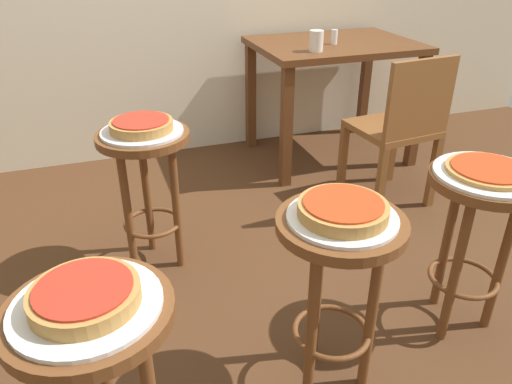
% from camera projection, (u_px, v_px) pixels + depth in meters
% --- Properties ---
extents(ground_plane, '(6.00, 6.00, 0.00)m').
position_uv_depth(ground_plane, '(243.00, 283.00, 2.21)').
color(ground_plane, '#4C2D19').
extents(stool_foreground, '(0.39, 0.39, 0.65)m').
position_uv_depth(stool_foreground, '(98.00, 361.00, 1.19)').
color(stool_foreground, brown).
rests_on(stool_foreground, ground_plane).
extents(serving_plate_foreground, '(0.34, 0.34, 0.01)m').
position_uv_depth(serving_plate_foreground, '(87.00, 305.00, 1.11)').
color(serving_plate_foreground, silver).
rests_on(serving_plate_foreground, stool_foreground).
extents(pizza_foreground, '(0.25, 0.25, 0.05)m').
position_uv_depth(pizza_foreground, '(85.00, 295.00, 1.09)').
color(pizza_foreground, '#B78442').
rests_on(pizza_foreground, serving_plate_foreground).
extents(stool_middle, '(0.39, 0.39, 0.65)m').
position_uv_depth(stool_middle, '(338.00, 266.00, 1.52)').
color(stool_middle, brown).
rests_on(stool_middle, ground_plane).
extents(serving_plate_middle, '(0.33, 0.33, 0.01)m').
position_uv_depth(serving_plate_middle, '(342.00, 218.00, 1.44)').
color(serving_plate_middle, silver).
rests_on(serving_plate_middle, stool_middle).
extents(pizza_middle, '(0.26, 0.26, 0.05)m').
position_uv_depth(pizza_middle, '(343.00, 209.00, 1.43)').
color(pizza_middle, '#B78442').
rests_on(pizza_middle, serving_plate_middle).
extents(stool_leftside, '(0.39, 0.39, 0.65)m').
position_uv_depth(stool_leftside, '(478.00, 217.00, 1.78)').
color(stool_leftside, brown).
rests_on(stool_leftside, ground_plane).
extents(serving_plate_leftside, '(0.37, 0.37, 0.01)m').
position_uv_depth(serving_plate_leftside, '(488.00, 174.00, 1.70)').
color(serving_plate_leftside, silver).
rests_on(serving_plate_leftside, stool_leftside).
extents(pizza_leftside, '(0.29, 0.29, 0.02)m').
position_uv_depth(pizza_leftside, '(489.00, 170.00, 1.69)').
color(pizza_leftside, '#B78442').
rests_on(pizza_leftside, serving_plate_leftside).
extents(stool_rear, '(0.39, 0.39, 0.65)m').
position_uv_depth(stool_rear, '(146.00, 169.00, 2.13)').
color(stool_rear, brown).
rests_on(stool_rear, ground_plane).
extents(serving_plate_rear, '(0.34, 0.34, 0.01)m').
position_uv_depth(serving_plate_rear, '(142.00, 131.00, 2.05)').
color(serving_plate_rear, silver).
rests_on(serving_plate_rear, stool_rear).
extents(pizza_rear, '(0.26, 0.26, 0.05)m').
position_uv_depth(pizza_rear, '(141.00, 125.00, 2.04)').
color(pizza_rear, '#B78442').
rests_on(pizza_rear, serving_plate_rear).
extents(dining_table, '(1.00, 0.75, 0.77)m').
position_uv_depth(dining_table, '(334.00, 61.00, 3.17)').
color(dining_table, '#5B3319').
rests_on(dining_table, ground_plane).
extents(cup_near_edge, '(0.08, 0.08, 0.12)m').
position_uv_depth(cup_near_edge, '(316.00, 41.00, 2.85)').
color(cup_near_edge, silver).
rests_on(cup_near_edge, dining_table).
extents(condiment_shaker, '(0.04, 0.04, 0.09)m').
position_uv_depth(condiment_shaker, '(334.00, 37.00, 3.03)').
color(condiment_shaker, white).
rests_on(condiment_shaker, dining_table).
extents(wooden_chair, '(0.44, 0.44, 0.85)m').
position_uv_depth(wooden_chair, '(401.00, 126.00, 2.65)').
color(wooden_chair, brown).
rests_on(wooden_chair, ground_plane).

